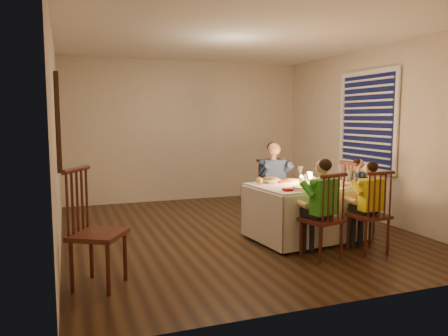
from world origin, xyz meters
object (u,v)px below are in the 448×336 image
object	(u,v)px
adult	(273,226)
child_yellow	(367,251)
chair_near_right	(367,251)
chair_end	(357,230)
serving_bowl	(271,181)
chair_extra	(100,286)
chair_near_left	(320,257)
dining_table	(306,200)
chair_adult	(273,226)
child_green	(320,257)
child_teal	(357,230)

from	to	relation	value
adult	child_yellow	bearing A→B (deg)	-72.21
chair_near_right	chair_end	world-z (taller)	same
chair_near_right	chair_end	size ratio (longest dim) A/B	1.00
serving_bowl	child_yellow	bearing A→B (deg)	-52.33
child_yellow	chair_near_right	bearing A→B (deg)	180.00
chair_near_right	child_yellow	bearing A→B (deg)	180.00
chair_extra	chair_near_left	bearing A→B (deg)	-59.04
dining_table	chair_end	world-z (taller)	dining_table
chair_adult	chair_near_right	size ratio (longest dim) A/B	1.00
chair_adult	child_yellow	distance (m)	1.54
adult	serving_bowl	world-z (taller)	serving_bowl
adult	child_green	size ratio (longest dim) A/B	1.09
chair_near_right	child_teal	world-z (taller)	child_teal
dining_table	child_teal	world-z (taller)	dining_table
chair_adult	child_teal	xyz separation A→B (m)	(0.99, -0.60, 0.00)
chair_extra	child_green	size ratio (longest dim) A/B	1.00
chair_near_left	adult	size ratio (longest dim) A/B	0.80
chair_adult	chair_near_left	xyz separation A→B (m)	(-0.13, -1.45, 0.00)
chair_near_right	adult	xyz separation A→B (m)	(-0.50, 1.45, 0.00)
dining_table	chair_end	size ratio (longest dim) A/B	1.51
dining_table	chair_adult	xyz separation A→B (m)	(-0.10, 0.72, -0.50)
dining_table	chair_extra	size ratio (longest dim) A/B	1.31
child_yellow	chair_extra	bearing A→B (deg)	-1.73
chair_end	dining_table	bearing A→B (deg)	97.37
chair_extra	chair_near_right	bearing A→B (deg)	-59.18
adult	child_green	bearing A→B (deg)	-96.43
chair_near_left	child_green	size ratio (longest dim) A/B	0.87
chair_adult	chair_extra	world-z (taller)	chair_extra
chair_near_right	child_green	distance (m)	0.63
serving_bowl	dining_table	bearing A→B (deg)	-35.78
adult	dining_table	bearing A→B (deg)	-83.53
adult	serving_bowl	bearing A→B (deg)	-121.96
chair_extra	child_yellow	world-z (taller)	chair_extra
chair_near_left	chair_near_right	size ratio (longest dim) A/B	1.00
chair_near_left	chair_extra	xyz separation A→B (m)	(-2.39, -0.02, 0.00)
chair_extra	child_yellow	size ratio (longest dim) A/B	1.05
chair_end	adult	xyz separation A→B (m)	(-0.99, 0.60, 0.00)
child_teal	chair_extra	bearing A→B (deg)	103.76
dining_table	serving_bowl	size ratio (longest dim) A/B	6.23
dining_table	chair_near_left	distance (m)	0.92
chair_near_left	chair_extra	size ratio (longest dim) A/B	0.87
dining_table	chair_end	xyz separation A→B (m)	(0.89, 0.12, -0.50)
chair_adult	chair_near_left	bearing A→B (deg)	-96.43
dining_table	adult	size ratio (longest dim) A/B	1.20
child_yellow	child_green	bearing A→B (deg)	-2.25
chair_end	child_green	world-z (taller)	child_green
chair_near_right	serving_bowl	distance (m)	1.46
chair_near_right	child_green	size ratio (longest dim) A/B	0.87
chair_adult	child_teal	world-z (taller)	child_teal
chair_end	adult	size ratio (longest dim) A/B	0.80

